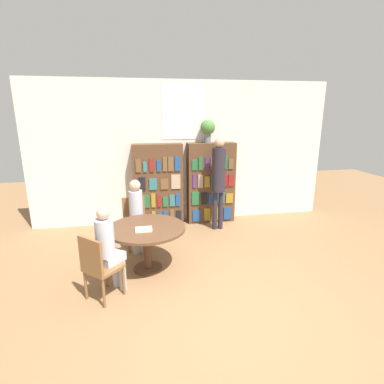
{
  "coord_description": "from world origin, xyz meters",
  "views": [
    {
      "loc": [
        -1.0,
        -2.96,
        2.38
      ],
      "look_at": [
        -0.1,
        1.85,
        1.05
      ],
      "focal_mm": 28.0,
      "sensor_mm": 36.0,
      "label": 1
    }
  ],
  "objects_px": {
    "flower_vase": "(208,128)",
    "bookshelf_left": "(158,185)",
    "seated_reader_right": "(109,246)",
    "chair_left_side": "(135,219)",
    "chair_near_camera": "(98,265)",
    "bookshelf_right": "(211,183)",
    "seated_reader_left": "(137,212)",
    "reading_table": "(147,234)",
    "librarian_standing": "(219,175)"
  },
  "relations": [
    {
      "from": "flower_vase",
      "to": "bookshelf_left",
      "type": "bearing_deg",
      "value": -179.74
    },
    {
      "from": "seated_reader_right",
      "to": "chair_left_side",
      "type": "bearing_deg",
      "value": 120.28
    },
    {
      "from": "chair_near_camera",
      "to": "seated_reader_right",
      "type": "relative_size",
      "value": 0.73
    },
    {
      "from": "bookshelf_right",
      "to": "seated_reader_right",
      "type": "xyz_separation_m",
      "value": [
        -1.98,
        -2.45,
        -0.18
      ]
    },
    {
      "from": "bookshelf_right",
      "to": "chair_left_side",
      "type": "xyz_separation_m",
      "value": [
        -1.64,
        -1.01,
        -0.36
      ]
    },
    {
      "from": "seated_reader_left",
      "to": "seated_reader_right",
      "type": "relative_size",
      "value": 1.02
    },
    {
      "from": "flower_vase",
      "to": "seated_reader_right",
      "type": "height_order",
      "value": "flower_vase"
    },
    {
      "from": "bookshelf_right",
      "to": "flower_vase",
      "type": "relative_size",
      "value": 3.66
    },
    {
      "from": "bookshelf_left",
      "to": "flower_vase",
      "type": "relative_size",
      "value": 3.66
    },
    {
      "from": "bookshelf_left",
      "to": "flower_vase",
      "type": "bearing_deg",
      "value": 0.26
    },
    {
      "from": "reading_table",
      "to": "chair_near_camera",
      "type": "xyz_separation_m",
      "value": [
        -0.63,
        -0.67,
        -0.08
      ]
    },
    {
      "from": "reading_table",
      "to": "bookshelf_right",
      "type": "bearing_deg",
      "value": 52.46
    },
    {
      "from": "bookshelf_left",
      "to": "bookshelf_right",
      "type": "bearing_deg",
      "value": -0.01
    },
    {
      "from": "bookshelf_left",
      "to": "bookshelf_right",
      "type": "height_order",
      "value": "same"
    },
    {
      "from": "reading_table",
      "to": "librarian_standing",
      "type": "relative_size",
      "value": 0.62
    },
    {
      "from": "bookshelf_left",
      "to": "reading_table",
      "type": "relative_size",
      "value": 1.48
    },
    {
      "from": "chair_near_camera",
      "to": "seated_reader_left",
      "type": "xyz_separation_m",
      "value": [
        0.5,
        1.4,
        0.21
      ]
    },
    {
      "from": "chair_near_camera",
      "to": "librarian_standing",
      "type": "bearing_deg",
      "value": 87.76
    },
    {
      "from": "bookshelf_left",
      "to": "chair_left_side",
      "type": "relative_size",
      "value": 1.94
    },
    {
      "from": "bookshelf_right",
      "to": "seated_reader_left",
      "type": "height_order",
      "value": "bookshelf_right"
    },
    {
      "from": "chair_near_camera",
      "to": "librarian_standing",
      "type": "distance_m",
      "value": 3.05
    },
    {
      "from": "seated_reader_left",
      "to": "bookshelf_left",
      "type": "bearing_deg",
      "value": -121.99
    },
    {
      "from": "reading_table",
      "to": "chair_near_camera",
      "type": "bearing_deg",
      "value": -133.43
    },
    {
      "from": "bookshelf_left",
      "to": "chair_near_camera",
      "type": "xyz_separation_m",
      "value": [
        -0.97,
        -2.59,
        -0.36
      ]
    },
    {
      "from": "reading_table",
      "to": "seated_reader_left",
      "type": "xyz_separation_m",
      "value": [
        -0.14,
        0.73,
        0.13
      ]
    },
    {
      "from": "seated_reader_right",
      "to": "librarian_standing",
      "type": "bearing_deg",
      "value": 87.61
    },
    {
      "from": "bookshelf_left",
      "to": "chair_near_camera",
      "type": "bearing_deg",
      "value": -110.48
    },
    {
      "from": "reading_table",
      "to": "seated_reader_right",
      "type": "bearing_deg",
      "value": -133.43
    },
    {
      "from": "reading_table",
      "to": "seated_reader_right",
      "type": "xyz_separation_m",
      "value": [
        -0.51,
        -0.53,
        0.1
      ]
    },
    {
      "from": "chair_near_camera",
      "to": "librarian_standing",
      "type": "height_order",
      "value": "librarian_standing"
    },
    {
      "from": "seated_reader_left",
      "to": "librarian_standing",
      "type": "bearing_deg",
      "value": -167.72
    },
    {
      "from": "chair_near_camera",
      "to": "bookshelf_right",
      "type": "bearing_deg",
      "value": 94.27
    },
    {
      "from": "seated_reader_left",
      "to": "seated_reader_right",
      "type": "distance_m",
      "value": 1.31
    },
    {
      "from": "reading_table",
      "to": "chair_left_side",
      "type": "distance_m",
      "value": 0.93
    },
    {
      "from": "bookshelf_left",
      "to": "seated_reader_left",
      "type": "bearing_deg",
      "value": -111.43
    },
    {
      "from": "flower_vase",
      "to": "reading_table",
      "type": "height_order",
      "value": "flower_vase"
    },
    {
      "from": "chair_left_side",
      "to": "chair_near_camera",
      "type": "bearing_deg",
      "value": 63.0
    },
    {
      "from": "bookshelf_right",
      "to": "librarian_standing",
      "type": "xyz_separation_m",
      "value": [
        0.03,
        -0.5,
        0.28
      ]
    },
    {
      "from": "chair_near_camera",
      "to": "seated_reader_left",
      "type": "bearing_deg",
      "value": 113.77
    },
    {
      "from": "flower_vase",
      "to": "librarian_standing",
      "type": "xyz_separation_m",
      "value": [
        0.11,
        -0.51,
        -0.89
      ]
    },
    {
      "from": "chair_left_side",
      "to": "librarian_standing",
      "type": "bearing_deg",
      "value": -173.64
    },
    {
      "from": "bookshelf_left",
      "to": "librarian_standing",
      "type": "height_order",
      "value": "librarian_standing"
    },
    {
      "from": "reading_table",
      "to": "seated_reader_left",
      "type": "distance_m",
      "value": 0.75
    },
    {
      "from": "chair_near_camera",
      "to": "chair_left_side",
      "type": "distance_m",
      "value": 1.64
    },
    {
      "from": "librarian_standing",
      "to": "bookshelf_left",
      "type": "bearing_deg",
      "value": 156.8
    },
    {
      "from": "chair_left_side",
      "to": "librarian_standing",
      "type": "height_order",
      "value": "librarian_standing"
    },
    {
      "from": "chair_near_camera",
      "to": "chair_left_side",
      "type": "height_order",
      "value": "same"
    },
    {
      "from": "seated_reader_right",
      "to": "librarian_standing",
      "type": "distance_m",
      "value": 2.84
    },
    {
      "from": "bookshelf_right",
      "to": "chair_near_camera",
      "type": "relative_size",
      "value": 1.94
    },
    {
      "from": "bookshelf_right",
      "to": "librarian_standing",
      "type": "bearing_deg",
      "value": -86.79
    }
  ]
}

